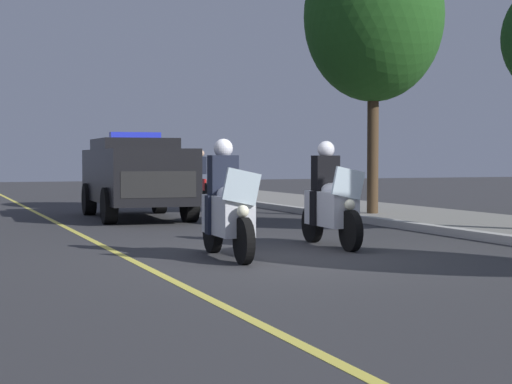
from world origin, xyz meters
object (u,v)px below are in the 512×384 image
object	(u,v)px
police_suv	(136,174)
cyclist_background	(201,177)
tree_far_back	(374,17)
police_motorcycle_lead_left	(227,210)
police_motorcycle_lead_right	(330,204)

from	to	relation	value
police_suv	cyclist_background	xyz separation A→B (m)	(-5.67, 3.44, -0.22)
tree_far_back	police_suv	bearing A→B (deg)	-108.50
police_motorcycle_lead_left	police_motorcycle_lead_right	distance (m)	2.24
police_suv	cyclist_background	bearing A→B (deg)	148.73
police_suv	police_motorcycle_lead_right	bearing A→B (deg)	11.10
police_motorcycle_lead_left	cyclist_background	world-z (taller)	police_motorcycle_lead_left
police_motorcycle_lead_right	tree_far_back	distance (m)	7.97
police_motorcycle_lead_left	cyclist_background	distance (m)	14.46
police_motorcycle_lead_left	police_motorcycle_lead_right	size ratio (longest dim) A/B	1.00
police_motorcycle_lead_left	tree_far_back	distance (m)	9.71
police_motorcycle_lead_right	cyclist_background	bearing A→B (deg)	171.28
police_motorcycle_lead_left	police_suv	distance (m)	8.24
police_motorcycle_lead_right	police_suv	bearing A→B (deg)	-168.90
cyclist_background	tree_far_back	xyz separation A→B (m)	(7.47, 1.95, 3.97)
police_motorcycle_lead_left	cyclist_background	size ratio (longest dim) A/B	1.22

